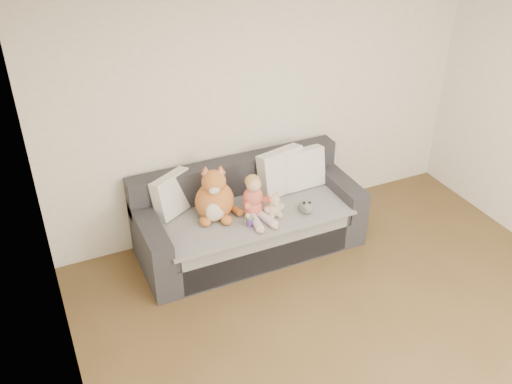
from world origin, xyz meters
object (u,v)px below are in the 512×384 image
toddler (255,200)px  teddy_bear (274,207)px  plush_cat (215,198)px  sippy_cup (250,221)px  sofa (248,220)px

toddler → teddy_bear: (0.17, -0.08, -0.08)m
plush_cat → teddy_bear: plush_cat is taller
toddler → teddy_bear: bearing=-26.7°
plush_cat → sippy_cup: bearing=-31.2°
toddler → sippy_cup: toddler is taller
sofa → teddy_bear: (0.16, -0.25, 0.27)m
teddy_bear → toddler: bearing=159.4°
plush_cat → teddy_bear: size_ratio=2.19×
toddler → plush_cat: bearing=155.6°
toddler → sofa: bearing=85.8°
plush_cat → sippy_cup: size_ratio=5.14×
plush_cat → sippy_cup: (0.24, -0.27, -0.15)m
plush_cat → sofa: bearing=23.3°
sippy_cup → sofa: bearing=68.9°
sofa → sippy_cup: sofa is taller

